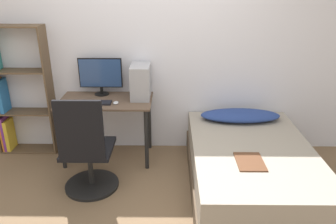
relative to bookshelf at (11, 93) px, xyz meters
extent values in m
plane|color=brown|center=(1.62, -1.22, -0.74)|extent=(14.00, 14.00, 0.00)
cube|color=silver|center=(1.62, 0.14, 0.51)|extent=(8.00, 0.05, 2.50)
cube|color=brown|center=(1.13, -0.17, -0.03)|extent=(1.03, 0.58, 0.02)
cylinder|color=black|center=(0.67, -0.41, -0.39)|extent=(0.04, 0.04, 0.70)
cylinder|color=black|center=(1.60, -0.41, -0.39)|extent=(0.04, 0.04, 0.70)
cylinder|color=black|center=(0.67, 0.07, -0.39)|extent=(0.04, 0.04, 0.70)
cylinder|color=black|center=(1.60, 0.07, -0.39)|extent=(0.04, 0.04, 0.70)
cube|color=brown|center=(0.46, 0.00, 0.02)|extent=(0.02, 0.23, 1.52)
cube|color=brown|center=(0.12, 0.00, -0.73)|extent=(0.64, 0.23, 0.02)
cube|color=brown|center=(0.12, 0.00, -0.23)|extent=(0.64, 0.23, 0.02)
cube|color=brown|center=(0.12, 0.00, 0.27)|extent=(0.64, 0.23, 0.02)
cube|color=brown|center=(0.12, 0.00, 0.77)|extent=(0.64, 0.23, 0.02)
cube|color=orange|center=(-0.18, 0.00, -0.56)|extent=(0.02, 0.20, 0.33)
cube|color=#7A338E|center=(-0.15, 0.00, -0.51)|extent=(0.03, 0.20, 0.43)
cube|color=gold|center=(-0.11, 0.00, -0.53)|extent=(0.04, 0.20, 0.38)
cube|color=brown|center=(-0.14, 0.00, -0.02)|extent=(0.02, 0.20, 0.40)
cube|color=#2870B7|center=(-0.10, 0.00, -0.03)|extent=(0.04, 0.20, 0.39)
cylinder|color=black|center=(1.05, -0.77, -0.73)|extent=(0.54, 0.54, 0.03)
cylinder|color=black|center=(1.05, -0.77, -0.52)|extent=(0.05, 0.05, 0.38)
cube|color=black|center=(1.05, -0.77, -0.31)|extent=(0.47, 0.47, 0.04)
cube|color=black|center=(1.05, -0.99, 0.00)|extent=(0.42, 0.04, 0.56)
cube|color=#4C3D2D|center=(2.65, -0.79, -0.63)|extent=(1.18, 1.80, 0.21)
cube|color=gray|center=(2.65, -0.79, -0.39)|extent=(1.15, 1.77, 0.26)
ellipsoid|color=navy|center=(2.65, -0.14, -0.21)|extent=(0.90, 0.36, 0.11)
cube|color=#56331E|center=(2.56, -1.08, -0.26)|extent=(0.24, 0.32, 0.01)
cylinder|color=black|center=(1.05, 0.02, -0.01)|extent=(0.17, 0.17, 0.01)
cylinder|color=black|center=(1.05, 0.02, 0.04)|extent=(0.04, 0.04, 0.09)
cube|color=black|center=(1.05, 0.02, 0.24)|extent=(0.50, 0.01, 0.34)
cube|color=navy|center=(1.05, 0.01, 0.24)|extent=(0.47, 0.01, 0.32)
cube|color=black|center=(1.04, -0.29, 0.00)|extent=(0.34, 0.13, 0.02)
cube|color=#99999E|center=(1.52, -0.08, 0.17)|extent=(0.21, 0.36, 0.37)
ellipsoid|color=silver|center=(1.26, -0.29, 0.00)|extent=(0.06, 0.09, 0.02)
camera|label=1|loc=(1.86, -3.59, 1.24)|focal=35.00mm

